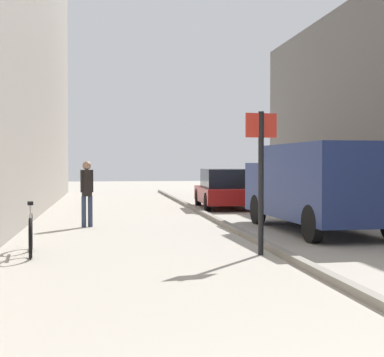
% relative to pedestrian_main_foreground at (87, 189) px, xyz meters
% --- Properties ---
extents(ground_plane, '(80.00, 80.00, 0.00)m').
position_rel_pedestrian_main_foreground_xyz_m(ground_plane, '(2.02, -1.60, -0.99)').
color(ground_plane, '#A8A093').
extents(kerb_strip, '(0.16, 40.00, 0.12)m').
position_rel_pedestrian_main_foreground_xyz_m(kerb_strip, '(3.60, -1.60, -0.93)').
color(kerb_strip, gray).
rests_on(kerb_strip, ground_plane).
extents(pedestrian_main_foreground, '(0.33, 0.25, 1.72)m').
position_rel_pedestrian_main_foreground_xyz_m(pedestrian_main_foreground, '(0.00, 0.00, 0.00)').
color(pedestrian_main_foreground, '#2D3851').
rests_on(pedestrian_main_foreground, ground_plane).
extents(delivery_van, '(2.23, 5.56, 2.12)m').
position_rel_pedestrian_main_foreground_xyz_m(delivery_van, '(5.59, -1.84, 0.16)').
color(delivery_van, navy).
rests_on(delivery_van, ground_plane).
extents(parked_car, '(1.99, 4.28, 1.45)m').
position_rel_pedestrian_main_foreground_xyz_m(parked_car, '(4.86, 5.84, -0.28)').
color(parked_car, maroon).
rests_on(parked_car, ground_plane).
extents(street_sign_post, '(0.60, 0.12, 2.60)m').
position_rel_pedestrian_main_foreground_xyz_m(street_sign_post, '(3.26, -5.16, 0.55)').
color(street_sign_post, black).
rests_on(street_sign_post, ground_plane).
extents(bicycle_leaning, '(0.26, 1.77, 0.98)m').
position_rel_pedestrian_main_foreground_xyz_m(bicycle_leaning, '(-0.88, -4.49, -0.61)').
color(bicycle_leaning, black).
rests_on(bicycle_leaning, ground_plane).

